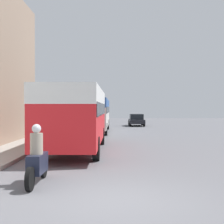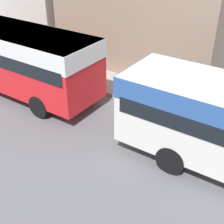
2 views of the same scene
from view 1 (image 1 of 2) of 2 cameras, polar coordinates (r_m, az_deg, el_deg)
ground_plane at (r=7.63m, az=0.89°, el=-15.89°), size 120.00×120.00×0.00m
bus_lead at (r=15.86m, az=-6.57°, el=0.14°), size 2.64×9.24×3.12m
bus_following at (r=28.30m, az=-3.38°, el=0.21°), size 2.66×11.52×2.95m
motorcycle_behind_lead at (r=9.27m, az=-13.54°, el=-8.59°), size 0.38×2.24×1.73m
car_crossing at (r=38.09m, az=4.48°, el=-1.41°), size 1.86×4.46×1.46m
pedestrian_near_curb at (r=28.30m, az=-8.63°, el=-1.45°), size 0.36×0.36×1.86m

